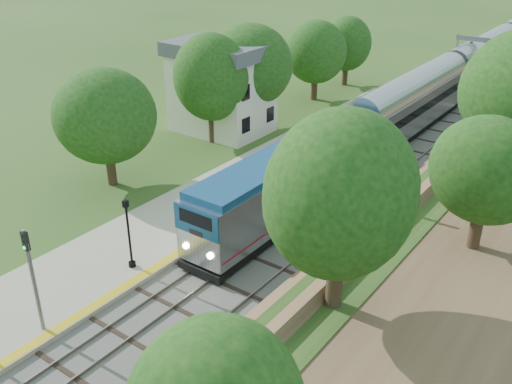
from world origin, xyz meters
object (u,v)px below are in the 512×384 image
Objects in this scene: station_building at (222,86)px; train at (480,64)px; signal_platform at (31,270)px; signal_farside at (376,196)px; signal_gantry at (494,52)px; lamppost_far at (129,238)px.

train is at bearing 64.86° from station_building.
signal_farside is (9.10, 15.74, -0.01)m from signal_platform.
signal_gantry is (16.47, 24.99, 0.73)m from station_building.
signal_farside is at bearing 59.96° from signal_platform.
station_building is 23.51m from lamppost_far.
signal_gantry is at bearing 84.10° from signal_platform.
lamppost_far is 6.27m from signal_platform.
station_building is 1.51× the size of signal_farside.
train is (14.00, 29.83, -1.81)m from station_building.
train is at bearing 86.12° from lamppost_far.
signal_farside is at bearing -84.13° from signal_gantry.
signal_farside is at bearing 45.06° from lamppost_far.
train is at bearing 117.06° from signal_gantry.
lamppost_far is at bearing 95.08° from signal_platform.
station_building is at bearing 116.78° from lamppost_far.
station_building is at bearing -115.14° from train.
lamppost_far is (-3.44, -50.74, -0.10)m from train.
train is at bearing 98.58° from signal_farside.
lamppost_far is (10.56, -20.92, -1.91)m from station_building.
signal_farside reaches higher than train.
signal_gantry reaches higher than train.
signal_platform is 18.18m from signal_farside.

